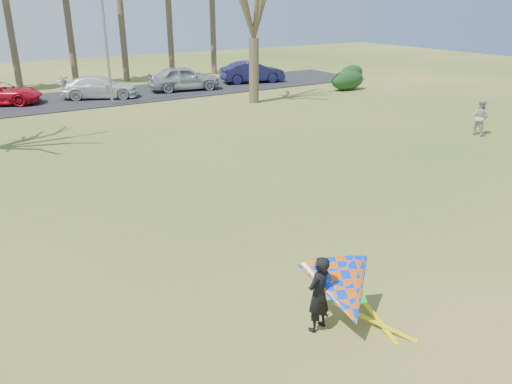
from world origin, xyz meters
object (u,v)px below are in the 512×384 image
car_5 (252,72)px  kite_flyer (342,292)px  streetlight (108,31)px  pedestrian_a (480,117)px  car_3 (100,87)px  car_4 (184,78)px

car_5 → kite_flyer: bearing=164.8°
streetlight → kite_flyer: size_ratio=3.35×
pedestrian_a → kite_flyer: kite_flyer is taller
car_3 → kite_flyer: size_ratio=2.07×
car_3 → pedestrian_a: 23.31m
car_3 → car_5: 12.11m
streetlight → kite_flyer: 25.44m
car_5 → kite_flyer: 31.64m
streetlight → pedestrian_a: streetlight is taller
car_4 → kite_flyer: (-9.15, -27.31, -0.08)m
car_4 → car_3: bearing=98.2°
streetlight → kite_flyer: (-3.30, -24.97, -3.62)m
kite_flyer → car_3: bearing=83.5°
car_3 → kite_flyer: 27.69m
car_5 → pedestrian_a: 19.62m
car_4 → streetlight: bearing=121.9°
streetlight → car_4: (5.86, 2.34, -3.54)m
streetlight → pedestrian_a: bearing=-52.8°
car_3 → car_4: size_ratio=0.98×
pedestrian_a → kite_flyer: 18.01m
streetlight → car_4: size_ratio=1.58×
car_5 → pedestrian_a: size_ratio=2.82×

